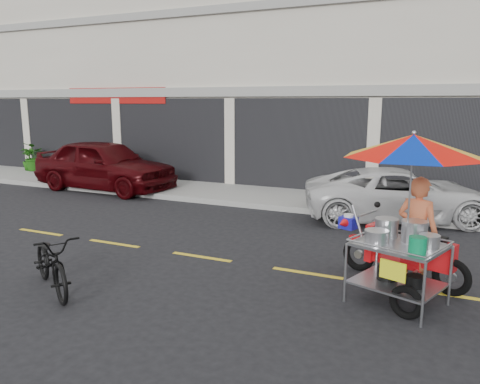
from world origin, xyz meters
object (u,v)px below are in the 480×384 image
at_px(near_bicycle, 52,262).
at_px(food_vendor_rig, 411,194).
at_px(maroon_sedan, 105,165).
at_px(white_pickup, 400,195).

distance_m(near_bicycle, food_vendor_rig, 5.33).
bearing_deg(maroon_sedan, white_pickup, -87.91).
relative_size(near_bicycle, food_vendor_rig, 0.71).
distance_m(white_pickup, near_bicycle, 7.89).
bearing_deg(maroon_sedan, food_vendor_rig, -113.58).
bearing_deg(near_bicycle, white_pickup, -1.35).
xyz_separation_m(white_pickup, near_bicycle, (-4.27, -6.63, -0.16)).
bearing_deg(white_pickup, maroon_sedan, 69.54).
height_order(white_pickup, food_vendor_rig, food_vendor_rig).
relative_size(maroon_sedan, near_bicycle, 2.74).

